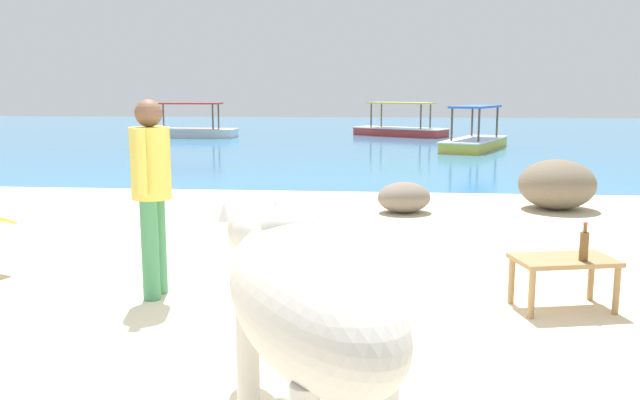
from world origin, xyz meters
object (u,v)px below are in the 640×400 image
low_bench_table (564,266)px  boat_red (400,129)px  person_standing (151,183)px  cow (303,298)px  boat_white (188,130)px  bottle (584,245)px  boat_yellow (475,140)px

low_bench_table → boat_red: 20.67m
person_standing → low_bench_table: bearing=-179.9°
low_bench_table → cow: bearing=-140.8°
cow → boat_white: size_ratio=0.54×
cow → bottle: 2.91m
boat_white → boat_red: bearing=11.6°
low_bench_table → boat_yellow: size_ratio=0.22×
cow → bottle: cow is taller
bottle → boat_yellow: size_ratio=0.08×
boat_white → boat_yellow: (10.00, -4.45, 0.00)m
cow → low_bench_table: (1.76, 2.28, -0.42)m
bottle → boat_yellow: 14.92m
boat_white → bottle: bearing=-64.0°
bottle → boat_red: (-0.87, 20.74, -0.28)m
boat_red → person_standing: bearing=-66.1°
cow → bottle: size_ratio=6.79×
boat_red → bottle: bearing=-56.7°
person_standing → boat_white: person_standing is taller
cow → bottle: (1.88, 2.21, -0.23)m
boat_yellow → boat_red: same height
boat_yellow → cow: bearing=-167.7°
low_bench_table → boat_yellow: 14.85m
cow → person_standing: size_ratio=1.24×
boat_yellow → low_bench_table: bearing=-162.6°
cow → boat_white: 22.62m
boat_white → boat_red: 8.08m
cow → boat_yellow: size_ratio=0.52×
low_bench_table → person_standing: person_standing is taller
bottle → low_bench_table: bearing=146.9°
person_standing → boat_red: person_standing is taller
cow → boat_white: (-6.95, 21.53, -0.51)m
bottle → boat_yellow: bearing=85.5°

